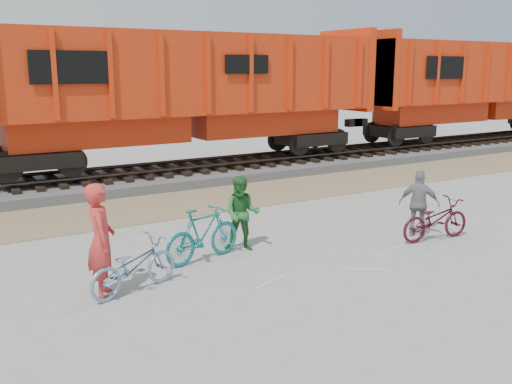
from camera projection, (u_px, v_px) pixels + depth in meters
ground at (293, 259)px, 11.33m from camera, size 120.00×120.00×0.00m
gravel_strip at (180, 204)px, 15.92m from camera, size 120.00×3.00×0.02m
ballast_bed at (137, 179)px, 18.81m from camera, size 120.00×4.00×0.30m
track at (136, 169)px, 18.75m from camera, size 120.00×2.60×0.24m
hopper_car_center at (188, 90)px, 19.18m from camera, size 14.00×3.13×4.65m
hopper_car_right at (479, 84)px, 26.80m from camera, size 14.00×3.13×4.65m
bicycle_blue at (134, 266)px, 9.60m from camera, size 1.84×1.11×0.91m
bicycle_teal at (203, 234)px, 11.14m from camera, size 1.86×0.90×1.08m
bicycle_maroon at (435, 220)px, 12.51m from camera, size 1.81×0.79×0.92m
person_solo at (101, 240)px, 9.32m from camera, size 0.59×0.78×1.92m
person_man at (242, 213)px, 11.77m from camera, size 0.96×0.92×1.56m
person_woman at (419, 204)px, 12.74m from camera, size 0.84×0.92×1.51m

